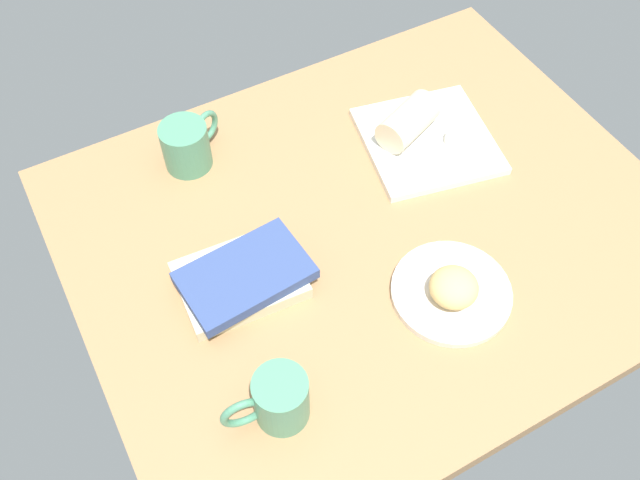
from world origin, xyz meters
TOP-DOWN VIEW (x-y plane):
  - dining_table at (0.00, 0.00)cm, footprint 110.00×90.00cm
  - round_plate at (3.73, -19.45)cm, footprint 20.90×20.90cm
  - scone_pastry at (3.05, -20.31)cm, footprint 11.71×11.70cm
  - square_plate at (20.27, 12.45)cm, footprint 29.75×29.75cm
  - sauce_cup at (24.43, 8.62)cm, footprint 4.66×4.66cm
  - breakfast_wrap at (16.95, 15.51)cm, footprint 14.50×11.25cm
  - book_stack at (-27.11, -0.70)cm, footprint 22.99×17.00cm
  - coffee_mug at (-23.95, 31.01)cm, footprint 13.49×9.83cm
  - second_mug at (-31.99, -24.39)cm, footprint 13.86×8.51cm

SIDE VIEW (x-z plane):
  - dining_table at x=0.00cm, z-range 0.00..4.00cm
  - round_plate at x=3.73cm, z-range 4.00..5.40cm
  - square_plate at x=20.27cm, z-range 4.00..5.60cm
  - book_stack at x=-27.11cm, z-range 3.93..9.09cm
  - sauce_cup at x=24.43cm, z-range 5.69..8.33cm
  - scone_pastry at x=3.05cm, z-range 5.40..10.75cm
  - coffee_mug at x=-23.95cm, z-range 4.11..13.71cm
  - breakfast_wrap at x=16.95cm, z-range 5.60..12.59cm
  - second_mug at x=-31.99cm, z-range 4.11..14.32cm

